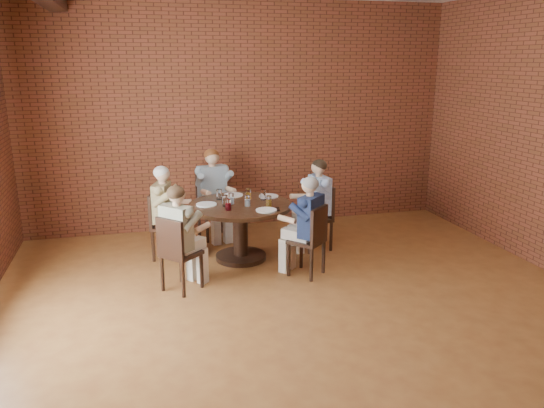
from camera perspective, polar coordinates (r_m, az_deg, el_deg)
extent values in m
plane|color=#9B652F|center=(5.35, 4.73, -13.04)|extent=(7.00, 7.00, 0.00)
plane|color=brown|center=(8.13, -3.27, 9.37)|extent=(7.00, 0.00, 7.00)
cylinder|color=black|center=(7.01, -3.35, -5.66)|extent=(0.66, 0.66, 0.06)
cylinder|color=black|center=(6.91, -3.40, -3.18)|extent=(0.19, 0.19, 0.64)
cylinder|color=#3A2315|center=(6.80, -3.45, -0.18)|extent=(1.32, 1.32, 0.05)
cube|color=black|center=(7.27, 4.69, -1.59)|extent=(0.43, 0.43, 0.04)
cube|color=black|center=(7.28, 5.95, 0.37)|extent=(0.09, 0.39, 0.44)
cylinder|color=black|center=(7.41, 2.98, -3.05)|extent=(0.04, 0.04, 0.41)
cylinder|color=black|center=(7.14, 4.06, -3.80)|extent=(0.04, 0.04, 0.41)
cylinder|color=black|center=(7.55, 5.22, -2.76)|extent=(0.04, 0.04, 0.41)
cylinder|color=black|center=(7.28, 6.37, -3.48)|extent=(0.04, 0.04, 0.41)
cube|color=black|center=(7.75, -6.24, -0.56)|extent=(0.49, 0.49, 0.04)
cube|color=black|center=(7.86, -6.76, 1.57)|extent=(0.41, 0.12, 0.47)
cylinder|color=black|center=(7.60, -6.97, -2.68)|extent=(0.04, 0.04, 0.41)
cylinder|color=black|center=(7.72, -4.50, -2.33)|extent=(0.04, 0.04, 0.41)
cylinder|color=black|center=(7.92, -7.83, -1.97)|extent=(0.04, 0.04, 0.41)
cylinder|color=black|center=(8.03, -5.45, -1.65)|extent=(0.04, 0.04, 0.41)
cube|color=black|center=(7.05, -11.20, -2.38)|extent=(0.47, 0.47, 0.04)
cube|color=black|center=(7.03, -12.62, -0.52)|extent=(0.15, 0.37, 0.43)
cylinder|color=black|center=(6.94, -10.16, -4.57)|extent=(0.04, 0.04, 0.41)
cylinder|color=black|center=(7.23, -9.60, -3.73)|extent=(0.04, 0.04, 0.41)
cylinder|color=black|center=(7.02, -12.67, -4.48)|extent=(0.04, 0.04, 0.41)
cylinder|color=black|center=(7.31, -12.02, -3.66)|extent=(0.04, 0.04, 0.41)
cube|color=black|center=(6.05, -9.75, -5.28)|extent=(0.52, 0.52, 0.04)
cube|color=black|center=(5.86, -10.93, -3.62)|extent=(0.28, 0.30, 0.42)
cylinder|color=black|center=(6.15, -7.59, -7.12)|extent=(0.04, 0.04, 0.41)
cylinder|color=black|center=(6.34, -9.76, -6.50)|extent=(0.04, 0.04, 0.41)
cylinder|color=black|center=(5.93, -9.54, -8.05)|extent=(0.04, 0.04, 0.41)
cylinder|color=black|center=(6.13, -11.72, -7.37)|extent=(0.04, 0.04, 0.41)
cube|color=black|center=(6.39, 3.73, -3.98)|extent=(0.52, 0.52, 0.04)
cube|color=black|center=(6.24, 5.09, -2.24)|extent=(0.30, 0.28, 0.42)
cylinder|color=black|center=(6.66, 3.17, -5.21)|extent=(0.04, 0.04, 0.41)
cylinder|color=black|center=(6.41, 1.81, -6.03)|extent=(0.04, 0.04, 0.41)
cylinder|color=black|center=(6.53, 5.55, -5.70)|extent=(0.04, 0.04, 0.41)
cylinder|color=black|center=(6.27, 4.26, -6.57)|extent=(0.04, 0.04, 0.41)
cylinder|color=white|center=(7.13, -0.37, 0.86)|extent=(0.26, 0.26, 0.01)
cylinder|color=white|center=(7.21, -4.18, 0.97)|extent=(0.26, 0.26, 0.01)
cylinder|color=white|center=(6.78, -7.07, -0.04)|extent=(0.26, 0.26, 0.01)
cylinder|color=white|center=(6.46, -0.61, -0.67)|extent=(0.26, 0.26, 0.01)
cylinder|color=white|center=(6.96, -0.98, 1.02)|extent=(0.07, 0.07, 0.14)
cylinder|color=white|center=(6.99, -2.55, 1.07)|extent=(0.07, 0.07, 0.14)
cylinder|color=white|center=(7.00, -5.71, 1.03)|extent=(0.07, 0.07, 0.14)
cylinder|color=white|center=(6.78, -4.41, 0.59)|extent=(0.07, 0.07, 0.14)
cylinder|color=white|center=(6.69, -5.07, 0.37)|extent=(0.07, 0.07, 0.14)
cylinder|color=white|center=(6.49, -4.74, -0.08)|extent=(0.07, 0.07, 0.14)
cylinder|color=white|center=(6.66, -2.67, 0.35)|extent=(0.07, 0.07, 0.14)
cylinder|color=white|center=(6.62, -0.36, 0.29)|extent=(0.07, 0.07, 0.14)
cube|color=black|center=(6.52, 0.48, -0.55)|extent=(0.10, 0.16, 0.01)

